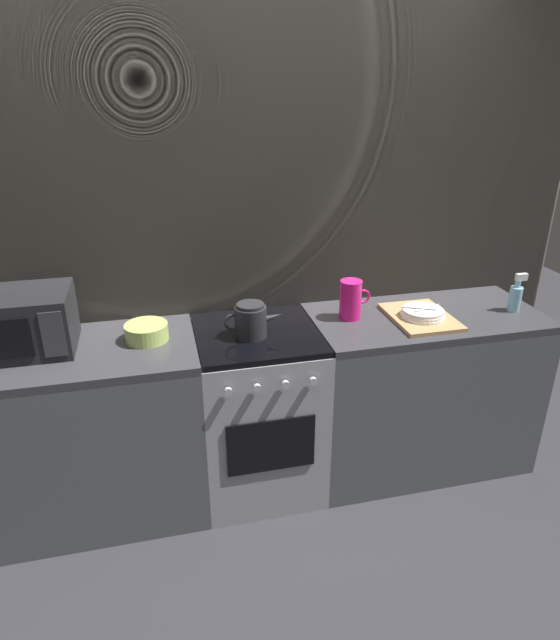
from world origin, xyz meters
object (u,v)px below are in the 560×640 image
(pitcher, at_px, (351,299))
(spray_bottle, at_px, (516,296))
(microwave, at_px, (18,322))
(mixing_bowl, at_px, (147,332))
(dish_pile, at_px, (421,315))
(stove_unit, at_px, (258,411))
(kettle, at_px, (251,321))

(pitcher, height_order, spray_bottle, spray_bottle)
(microwave, bearing_deg, mixing_bowl, -2.78)
(dish_pile, bearing_deg, microwave, 176.69)
(mixing_bowl, distance_m, dish_pile, 1.36)
(spray_bottle, bearing_deg, stove_unit, 177.73)
(microwave, height_order, kettle, microwave)
(kettle, bearing_deg, stove_unit, 49.16)
(microwave, xyz_separation_m, pitcher, (1.55, -0.00, -0.03))
(stove_unit, distance_m, dish_pile, 0.96)
(kettle, height_order, spray_bottle, spray_bottle)
(stove_unit, distance_m, pitcher, 0.74)
(mixing_bowl, xyz_separation_m, spray_bottle, (1.88, -0.09, 0.04))
(pitcher, height_order, dish_pile, pitcher)
(dish_pile, bearing_deg, pitcher, 162.85)
(mixing_bowl, bearing_deg, microwave, 177.22)
(pitcher, distance_m, spray_bottle, 0.88)
(stove_unit, height_order, spray_bottle, spray_bottle)
(microwave, height_order, dish_pile, microwave)
(dish_pile, distance_m, spray_bottle, 0.53)
(microwave, xyz_separation_m, kettle, (1.02, -0.10, -0.05))
(dish_pile, xyz_separation_m, spray_bottle, (0.53, -0.00, 0.06))
(stove_unit, bearing_deg, kettle, -130.84)
(pitcher, distance_m, dish_pile, 0.37)
(kettle, relative_size, mixing_bowl, 1.42)
(spray_bottle, bearing_deg, mixing_bowl, 177.35)
(stove_unit, height_order, microwave, microwave)
(dish_pile, relative_size, spray_bottle, 1.97)
(kettle, relative_size, spray_bottle, 1.40)
(mixing_bowl, xyz_separation_m, pitcher, (1.01, 0.02, 0.06))
(microwave, distance_m, dish_pile, 1.90)
(pitcher, bearing_deg, spray_bottle, -7.19)
(stove_unit, relative_size, kettle, 3.16)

